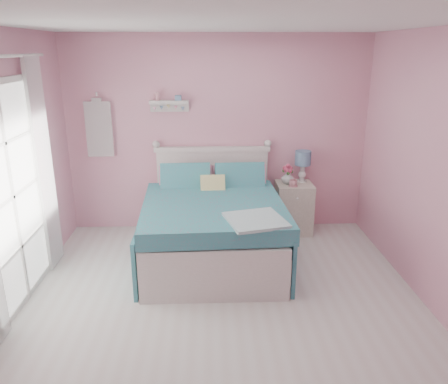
{
  "coord_description": "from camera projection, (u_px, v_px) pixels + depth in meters",
  "views": [
    {
      "loc": [
        -0.12,
        -3.53,
        2.4
      ],
      "look_at": [
        0.05,
        1.2,
        0.84
      ],
      "focal_mm": 35.0,
      "sensor_mm": 36.0,
      "label": 1
    }
  ],
  "objects": [
    {
      "name": "floor",
      "position": [
        223.0,
        317.0,
        4.11
      ],
      "size": [
        4.5,
        4.5,
        0.0
      ],
      "primitive_type": "plane",
      "color": "beige",
      "rests_on": "ground"
    },
    {
      "name": "room_shell",
      "position": [
        223.0,
        152.0,
        3.62
      ],
      "size": [
        4.5,
        4.5,
        4.5
      ],
      "color": "pink",
      "rests_on": "floor"
    },
    {
      "name": "bed",
      "position": [
        213.0,
        226.0,
        5.17
      ],
      "size": [
        1.64,
        2.02,
        1.15
      ],
      "rotation": [
        0.0,
        0.0,
        0.05
      ],
      "color": "silver",
      "rests_on": "floor"
    },
    {
      "name": "nightstand",
      "position": [
        293.0,
        208.0,
        5.93
      ],
      "size": [
        0.48,
        0.47,
        0.69
      ],
      "color": "beige",
      "rests_on": "floor"
    },
    {
      "name": "table_lamp",
      "position": [
        303.0,
        160.0,
        5.83
      ],
      "size": [
        0.21,
        0.21,
        0.42
      ],
      "color": "white",
      "rests_on": "nightstand"
    },
    {
      "name": "vase",
      "position": [
        287.0,
        177.0,
        5.8
      ],
      "size": [
        0.2,
        0.2,
        0.17
      ],
      "primitive_type": "imported",
      "rotation": [
        0.0,
        0.0,
        -0.24
      ],
      "color": "silver",
      "rests_on": "nightstand"
    },
    {
      "name": "teacup",
      "position": [
        293.0,
        183.0,
        5.71
      ],
      "size": [
        0.11,
        0.11,
        0.08
      ],
      "primitive_type": "imported",
      "rotation": [
        0.0,
        0.0,
        -0.07
      ],
      "color": "pink",
      "rests_on": "nightstand"
    },
    {
      "name": "roses",
      "position": [
        288.0,
        169.0,
        5.76
      ],
      "size": [
        0.14,
        0.11,
        0.12
      ],
      "color": "#D2476C",
      "rests_on": "vase"
    },
    {
      "name": "wall_shelf",
      "position": [
        169.0,
        103.0,
        5.63
      ],
      "size": [
        0.5,
        0.15,
        0.25
      ],
      "color": "silver",
      "rests_on": "room_shell"
    },
    {
      "name": "hanging_dress",
      "position": [
        99.0,
        129.0,
        5.69
      ],
      "size": [
        0.34,
        0.03,
        0.72
      ],
      "primitive_type": "cube",
      "color": "white",
      "rests_on": "room_shell"
    },
    {
      "name": "french_door",
      "position": [
        12.0,
        198.0,
        4.09
      ],
      "size": [
        0.04,
        1.32,
        2.16
      ],
      "color": "silver",
      "rests_on": "floor"
    },
    {
      "name": "curtain_far",
      "position": [
        44.0,
        166.0,
        4.76
      ],
      "size": [
        0.04,
        0.4,
        2.32
      ],
      "primitive_type": "cube",
      "color": "white",
      "rests_on": "floor"
    }
  ]
}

